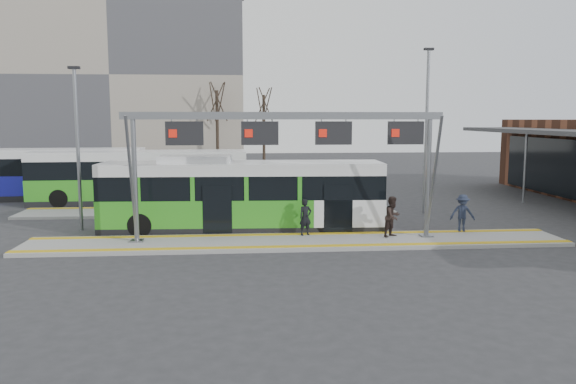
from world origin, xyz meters
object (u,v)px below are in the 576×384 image
Objects in this scene: passenger_c at (462,213)px; hero_bus at (242,196)px; passenger_b at (393,217)px; gantry at (288,138)px; passenger_a at (305,217)px.

hero_bus is at bearing 179.34° from passenger_c.
hero_bus is 6.81m from passenger_b.
gantry is at bearing 143.12° from passenger_b.
passenger_a is (2.68, -1.92, -0.66)m from hero_bus.
passenger_a is (0.78, 0.70, -3.38)m from gantry.
gantry is 3.54m from passenger_a.
gantry is 8.45m from passenger_c.
gantry is at bearing -163.98° from passenger_c.
passenger_a is 0.91× the size of passenger_b.
passenger_a is 3.67m from passenger_b.
gantry reaches higher than passenger_a.
passenger_b is (4.40, 0.10, -3.30)m from gantry.
gantry is 5.50m from passenger_b.
passenger_a is 6.94m from passenger_c.
passenger_c is (7.72, 0.85, -3.33)m from gantry.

